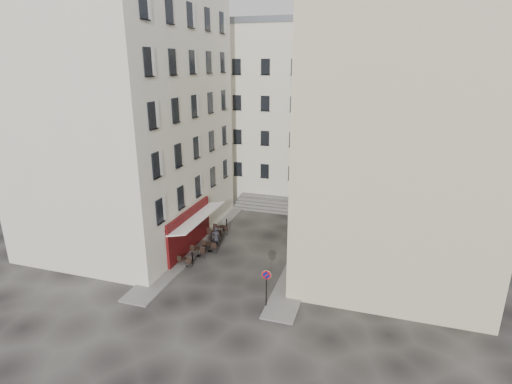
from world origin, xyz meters
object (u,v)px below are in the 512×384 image
at_px(no_parking_sign, 266,282).
at_px(bistro_table_a, 185,261).
at_px(pedestrian, 216,238).
at_px(bistro_table_b, 198,251).

relative_size(no_parking_sign, bistro_table_a, 2.18).
bearing_deg(no_parking_sign, pedestrian, 129.11).
relative_size(bistro_table_b, pedestrian, 0.66).
height_order(no_parking_sign, pedestrian, no_parking_sign).
bearing_deg(bistro_table_a, pedestrian, 73.06).
height_order(bistro_table_a, pedestrian, pedestrian).
height_order(no_parking_sign, bistro_table_a, no_parking_sign).
distance_m(no_parking_sign, pedestrian, 9.04).
xyz_separation_m(no_parking_sign, bistro_table_b, (-6.89, 4.95, -1.33)).
bearing_deg(bistro_table_b, no_parking_sign, -35.69).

